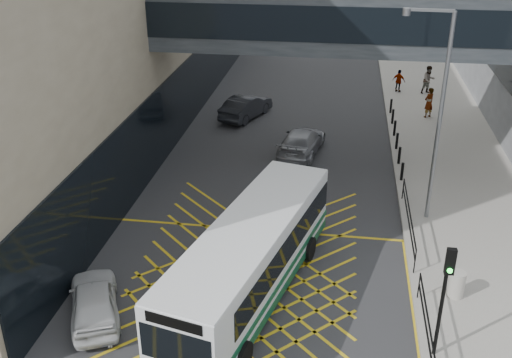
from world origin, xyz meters
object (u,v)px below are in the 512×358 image
at_px(car_white, 94,300).
at_px(pedestrian_b, 429,80).
at_px(litter_bin, 457,284).
at_px(traffic_light, 445,287).
at_px(car_dark, 246,107).
at_px(bus, 252,256).
at_px(car_silver, 301,141).
at_px(street_lamp, 436,106).
at_px(pedestrian_a, 429,103).
at_px(pedestrian_c, 399,81).

bearing_deg(car_white, pedestrian_b, -140.74).
distance_m(car_white, litter_bin, 12.24).
bearing_deg(traffic_light, litter_bin, 70.80).
bearing_deg(car_white, car_dark, -118.67).
relative_size(bus, car_dark, 2.34).
bearing_deg(car_silver, litter_bin, 126.06).
relative_size(car_white, litter_bin, 4.35).
distance_m(car_silver, litter_bin, 13.71).
height_order(street_lamp, litter_bin, street_lamp).
bearing_deg(litter_bin, car_silver, 117.40).
bearing_deg(traffic_light, pedestrian_b, 83.75).
distance_m(litter_bin, pedestrian_a, 18.77).
xyz_separation_m(car_dark, car_silver, (3.89, -5.25, 0.02)).
bearing_deg(car_silver, bus, 95.58).
xyz_separation_m(pedestrian_a, pedestrian_c, (-1.47, 5.10, -0.15)).
bearing_deg(car_white, bus, 178.16).
bearing_deg(pedestrian_b, car_silver, -150.94).
height_order(bus, pedestrian_c, bus).
distance_m(street_lamp, pedestrian_c, 18.66).
bearing_deg(car_white, car_silver, -134.46).
bearing_deg(pedestrian_a, car_silver, 2.71).
distance_m(bus, car_dark, 18.44).
xyz_separation_m(car_silver, pedestrian_a, (7.34, 6.57, 0.36)).
xyz_separation_m(traffic_light, pedestrian_c, (0.62, 27.00, -1.72)).
xyz_separation_m(car_white, pedestrian_b, (13.50, 26.47, 0.46)).
height_order(car_white, litter_bin, car_white).
relative_size(car_silver, litter_bin, 4.91).
distance_m(bus, street_lamp, 9.74).
bearing_deg(litter_bin, bus, -174.09).
distance_m(car_dark, traffic_light, 22.61).
bearing_deg(car_white, litter_bin, 169.06).
height_order(car_silver, traffic_light, traffic_light).
bearing_deg(street_lamp, pedestrian_c, 92.27).
relative_size(car_dark, street_lamp, 0.52).
xyz_separation_m(pedestrian_b, pedestrian_c, (-1.99, 0.08, -0.18)).
bearing_deg(street_lamp, car_dark, 131.99).
height_order(pedestrian_a, pedestrian_b, pedestrian_b).
bearing_deg(car_silver, pedestrian_b, -115.49).
height_order(car_dark, car_silver, car_silver).
xyz_separation_m(car_silver, traffic_light, (5.25, -15.33, 1.93)).
distance_m(traffic_light, litter_bin, 3.90).
bearing_deg(pedestrian_b, car_white, -143.80).
distance_m(traffic_light, pedestrian_b, 27.09).
xyz_separation_m(car_white, litter_bin, (11.94, 2.71, -0.02)).
xyz_separation_m(car_silver, pedestrian_c, (5.87, 11.67, 0.21)).
relative_size(street_lamp, pedestrian_a, 4.67).
height_order(bus, car_dark, bus).
relative_size(car_dark, litter_bin, 4.74).
height_order(car_white, pedestrian_c, pedestrian_c).
xyz_separation_m(car_dark, pedestrian_b, (11.76, 6.34, 0.41)).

